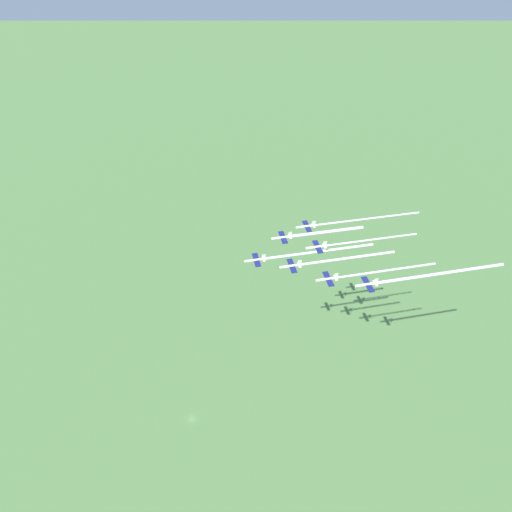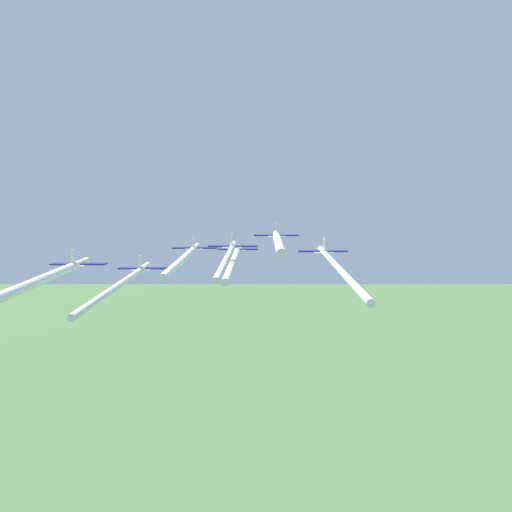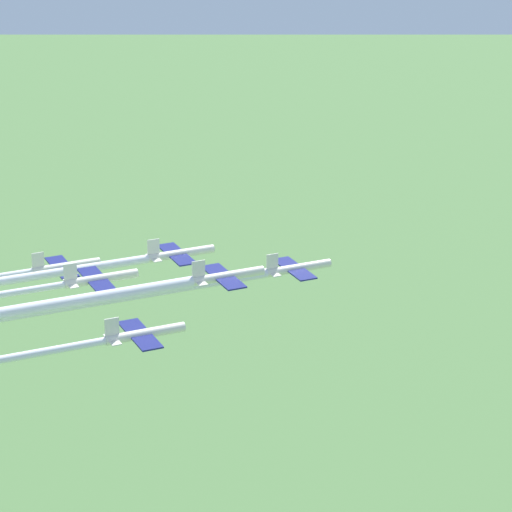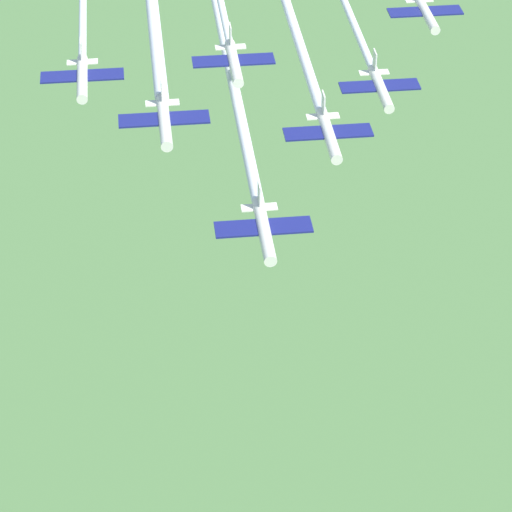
{
  "view_description": "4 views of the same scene",
  "coord_description": "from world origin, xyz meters",
  "px_view_note": "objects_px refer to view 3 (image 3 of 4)",
  "views": [
    {
      "loc": [
        104.17,
        -56.26,
        234.15
      ],
      "look_at": [
        24.73,
        30.05,
        127.7
      ],
      "focal_mm": 28.0,
      "sensor_mm": 36.0,
      "label": 1
    },
    {
      "loc": [
        105.27,
        149.6,
        137.36
      ],
      "look_at": [
        21.26,
        33.2,
        123.25
      ],
      "focal_mm": 50.0,
      "sensor_mm": 36.0,
      "label": 2
    },
    {
      "loc": [
        -39.98,
        155.85,
        178.81
      ],
      "look_at": [
        27.98,
        33.82,
        126.56
      ],
      "focal_mm": 85.0,
      "sensor_mm": 36.0,
      "label": 3
    },
    {
      "loc": [
        -33.11,
        -29.98,
        181.77
      ],
      "look_at": [
        20.1,
        27.49,
        125.45
      ],
      "focal_mm": 85.0,
      "sensor_mm": 36.0,
      "label": 4
    }
  ],
  "objects_px": {
    "jet_3": "(64,266)",
    "jet_0": "(296,268)",
    "jet_1": "(178,254)",
    "jet_4": "(98,279)",
    "jet_5": "(142,334)",
    "jet_2": "(225,276)"
  },
  "relations": [
    {
      "from": "jet_0",
      "to": "jet_1",
      "type": "bearing_deg",
      "value": -120.47
    },
    {
      "from": "jet_2",
      "to": "jet_5",
      "type": "distance_m",
      "value": 14.89
    },
    {
      "from": "jet_0",
      "to": "jet_3",
      "type": "relative_size",
      "value": 1.0
    },
    {
      "from": "jet_2",
      "to": "jet_3",
      "type": "relative_size",
      "value": 1.0
    },
    {
      "from": "jet_3",
      "to": "jet_0",
      "type": "bearing_deg",
      "value": 59.53
    },
    {
      "from": "jet_3",
      "to": "jet_4",
      "type": "xyz_separation_m",
      "value": [
        -12.08,
        8.88,
        3.72
      ]
    },
    {
      "from": "jet_2",
      "to": "jet_0",
      "type": "bearing_deg",
      "value": 120.47
    },
    {
      "from": "jet_4",
      "to": "jet_0",
      "type": "bearing_deg",
      "value": 90.0
    },
    {
      "from": "jet_3",
      "to": "jet_1",
      "type": "bearing_deg",
      "value": 59.53
    },
    {
      "from": "jet_0",
      "to": "jet_4",
      "type": "distance_m",
      "value": 25.64
    },
    {
      "from": "jet_0",
      "to": "jet_2",
      "type": "xyz_separation_m",
      "value": [
        1.51,
        14.71,
        3.7
      ]
    },
    {
      "from": "jet_0",
      "to": "jet_5",
      "type": "xyz_separation_m",
      "value": [
        3.03,
        29.41,
        1.93
      ]
    },
    {
      "from": "jet_0",
      "to": "jet_2",
      "type": "relative_size",
      "value": 1.0
    },
    {
      "from": "jet_0",
      "to": "jet_2",
      "type": "bearing_deg",
      "value": -59.53
    },
    {
      "from": "jet_0",
      "to": "jet_5",
      "type": "height_order",
      "value": "jet_5"
    },
    {
      "from": "jet_0",
      "to": "jet_1",
      "type": "xyz_separation_m",
      "value": [
        13.59,
        5.82,
        1.36
      ]
    },
    {
      "from": "jet_0",
      "to": "jet_4",
      "type": "xyz_separation_m",
      "value": [
        15.1,
        20.53,
        2.76
      ]
    },
    {
      "from": "jet_0",
      "to": "jet_5",
      "type": "relative_size",
      "value": 1.0
    },
    {
      "from": "jet_4",
      "to": "jet_5",
      "type": "xyz_separation_m",
      "value": [
        -12.08,
        8.88,
        -0.83
      ]
    },
    {
      "from": "jet_1",
      "to": "jet_4",
      "type": "height_order",
      "value": "jet_4"
    },
    {
      "from": "jet_1",
      "to": "jet_4",
      "type": "xyz_separation_m",
      "value": [
        1.51,
        14.71,
        1.41
      ]
    },
    {
      "from": "jet_1",
      "to": "jet_4",
      "type": "relative_size",
      "value": 1.0
    }
  ]
}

